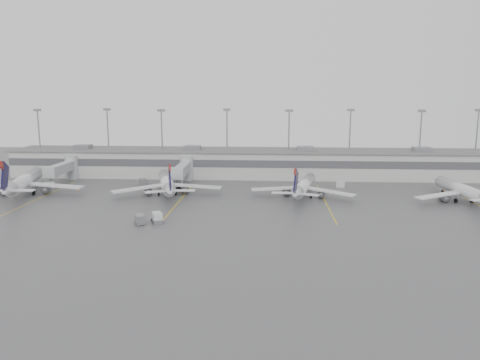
# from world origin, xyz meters

# --- Properties ---
(ground) EXTENTS (260.00, 260.00, 0.00)m
(ground) POSITION_xyz_m (0.00, 0.00, 0.00)
(ground) COLOR #4D4D4F
(ground) RESTS_ON ground
(terminal) EXTENTS (152.00, 17.00, 9.45)m
(terminal) POSITION_xyz_m (-0.01, 57.98, 4.17)
(terminal) COLOR #B0B0AA
(terminal) RESTS_ON ground
(light_masts) EXTENTS (142.40, 8.00, 20.60)m
(light_masts) POSITION_xyz_m (0.00, 63.75, 12.03)
(light_masts) COLOR gray
(light_masts) RESTS_ON ground
(jet_bridge_left) EXTENTS (4.00, 17.20, 7.00)m
(jet_bridge_left) POSITION_xyz_m (-55.50, 45.72, 3.87)
(jet_bridge_left) COLOR #9D9FA2
(jet_bridge_left) RESTS_ON ground
(jet_bridge_right) EXTENTS (4.00, 17.20, 7.00)m
(jet_bridge_right) POSITION_xyz_m (-20.50, 45.72, 3.87)
(jet_bridge_right) COLOR #9D9FA2
(jet_bridge_right) RESTS_ON ground
(stand_markings) EXTENTS (105.25, 40.00, 0.01)m
(stand_markings) POSITION_xyz_m (-0.00, 24.00, 0.01)
(stand_markings) COLOR yellow
(stand_markings) RESTS_ON ground
(jet_far_left) EXTENTS (29.56, 33.52, 11.02)m
(jet_far_left) POSITION_xyz_m (-58.16, 26.61, 3.42)
(jet_far_left) COLOR silver
(jet_far_left) RESTS_ON ground
(jet_mid_left) EXTENTS (26.58, 30.21, 10.01)m
(jet_mid_left) POSITION_xyz_m (-21.91, 29.04, 3.11)
(jet_mid_left) COLOR silver
(jet_mid_left) RESTS_ON ground
(jet_mid_right) EXTENTS (25.19, 28.55, 9.37)m
(jet_mid_right) POSITION_xyz_m (12.58, 28.43, 2.91)
(jet_mid_right) COLOR silver
(jet_mid_right) RESTS_ON ground
(jet_far_right) EXTENTS (25.50, 28.74, 9.32)m
(jet_far_right) POSITION_xyz_m (50.05, 25.36, 2.89)
(jet_far_right) COLOR silver
(jet_far_right) RESTS_ON ground
(baggage_tug) EXTENTS (3.09, 3.73, 2.07)m
(baggage_tug) POSITION_xyz_m (-18.27, 3.20, 0.81)
(baggage_tug) COLOR silver
(baggage_tug) RESTS_ON ground
(baggage_cart) EXTENTS (2.72, 3.38, 1.90)m
(baggage_cart) POSITION_xyz_m (-21.47, 2.00, 0.99)
(baggage_cart) COLOR slate
(baggage_cart) RESTS_ON ground
(gse_uld_a) EXTENTS (2.99, 2.51, 1.80)m
(gse_uld_a) POSITION_xyz_m (-55.85, 35.77, 0.90)
(gse_uld_a) COLOR silver
(gse_uld_a) RESTS_ON ground
(gse_uld_b) EXTENTS (2.53, 1.87, 1.65)m
(gse_uld_b) POSITION_xyz_m (-21.44, 41.52, 0.83)
(gse_uld_b) COLOR silver
(gse_uld_b) RESTS_ON ground
(gse_uld_c) EXTENTS (2.54, 2.12, 1.53)m
(gse_uld_c) POSITION_xyz_m (23.74, 41.76, 0.77)
(gse_uld_c) COLOR silver
(gse_uld_c) RESTS_ON ground
(gse_loader) EXTENTS (3.04, 3.68, 1.98)m
(gse_loader) POSITION_xyz_m (-31.09, 40.12, 0.99)
(gse_loader) COLOR slate
(gse_loader) RESTS_ON ground
(cone_a) EXTENTS (0.43, 0.43, 0.69)m
(cone_a) POSITION_xyz_m (-46.52, 32.63, 0.34)
(cone_a) COLOR orange
(cone_a) RESTS_ON ground
(cone_b) EXTENTS (0.46, 0.46, 0.74)m
(cone_b) POSITION_xyz_m (-18.98, 32.25, 0.37)
(cone_b) COLOR orange
(cone_b) RESTS_ON ground
(cone_c) EXTENTS (0.41, 0.41, 0.65)m
(cone_c) POSITION_xyz_m (15.62, 41.13, 0.32)
(cone_c) COLOR orange
(cone_c) RESTS_ON ground
(cone_d) EXTENTS (0.42, 0.42, 0.66)m
(cone_d) POSITION_xyz_m (50.34, 38.82, 0.33)
(cone_d) COLOR orange
(cone_d) RESTS_ON ground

